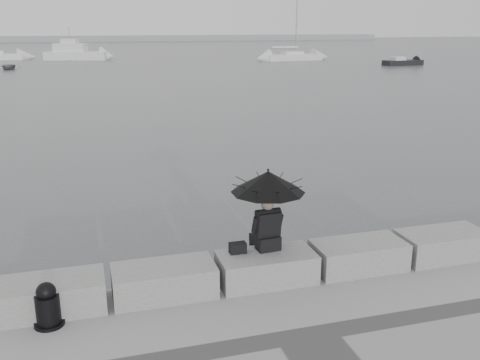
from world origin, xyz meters
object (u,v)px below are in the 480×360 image
object	(u,v)px
mooring_bollard	(48,308)
dinghy	(8,67)
motor_cruiser	(77,53)
small_motorboat	(403,63)
seated_person	(268,191)
sailboat_right	(292,56)

from	to	relation	value
mooring_bollard	dinghy	world-z (taller)	mooring_bollard
mooring_bollard	motor_cruiser	xyz separation A→B (m)	(0.45, 70.91, 0.11)
mooring_bollard	small_motorboat	world-z (taller)	mooring_bollard
seated_person	motor_cruiser	world-z (taller)	motor_cruiser
seated_person	mooring_bollard	size ratio (longest dim) A/B	2.07
sailboat_right	mooring_bollard	bearing A→B (deg)	-119.96
sailboat_right	motor_cruiser	bearing A→B (deg)	155.85
small_motorboat	dinghy	size ratio (longest dim) A/B	1.52
seated_person	mooring_bollard	world-z (taller)	seated_person
small_motorboat	sailboat_right	bearing A→B (deg)	122.33
seated_person	sailboat_right	xyz separation A→B (m)	(24.76, 60.77, -1.49)
mooring_bollard	motor_cruiser	size ratio (longest dim) A/B	0.08
motor_cruiser	dinghy	size ratio (longest dim) A/B	2.70
motor_cruiser	small_motorboat	bearing A→B (deg)	-12.16
mooring_bollard	motor_cruiser	bearing A→B (deg)	89.64
seated_person	dinghy	world-z (taller)	seated_person
seated_person	mooring_bollard	bearing A→B (deg)	-173.90
sailboat_right	motor_cruiser	size ratio (longest dim) A/B	1.46
sailboat_right	seated_person	bearing A→B (deg)	-117.42
mooring_bollard	small_motorboat	size ratio (longest dim) A/B	0.13
sailboat_right	dinghy	size ratio (longest dim) A/B	3.95
seated_person	dinghy	xyz separation A→B (m)	(-10.21, 55.74, -1.74)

